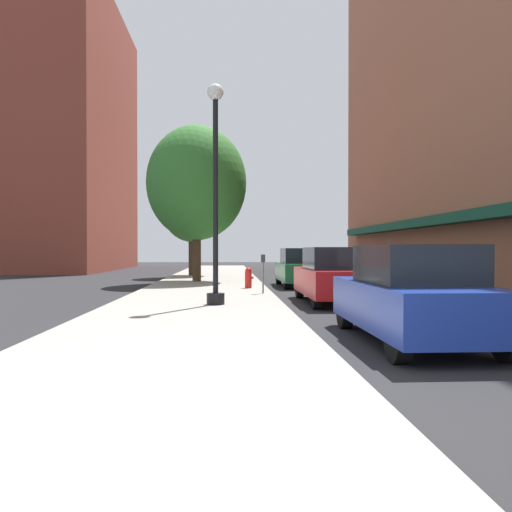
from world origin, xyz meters
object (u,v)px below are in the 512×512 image
lamppost (216,189)px  car_blue (412,295)px  tree_near (192,207)px  tree_mid (197,183)px  car_green (300,268)px  fire_hydrant (248,278)px  parking_meter_near (263,269)px  car_red (333,276)px

lamppost → car_blue: (3.46, -5.18, -2.39)m
lamppost → tree_near: (-1.75, 16.00, 0.91)m
tree_mid → car_green: tree_mid is taller
fire_hydrant → parking_meter_near: bearing=-80.8°
parking_meter_near → tree_near: tree_near is taller
lamppost → car_red: lamppost is taller
tree_near → car_red: size_ratio=1.42×
fire_hydrant → car_green: car_green is taller
tree_mid → fire_hydrant: bearing=-63.0°
fire_hydrant → tree_mid: size_ratio=0.11×
parking_meter_near → car_green: 5.15m
parking_meter_near → tree_mid: (-2.64, 6.85, 3.76)m
tree_near → car_red: tree_near is taller
lamppost → tree_near: bearing=96.2°
lamppost → car_red: bearing=20.4°
tree_mid → car_green: (4.59, -2.08, -3.90)m
car_red → car_blue: bearing=-91.2°
lamppost → car_blue: bearing=-56.2°
tree_mid → car_blue: tree_mid is taller
parking_meter_near → tree_mid: tree_mid is taller
tree_near → tree_mid: 5.80m
tree_near → tree_mid: bearing=-83.8°
parking_meter_near → car_blue: size_ratio=0.30×
car_blue → lamppost: bearing=122.2°
lamppost → parking_meter_near: lamppost is taller
car_red → car_green: same height
car_blue → car_red: size_ratio=1.00×
lamppost → parking_meter_near: size_ratio=4.50×
car_blue → car_green: size_ratio=1.00×
tree_near → car_green: tree_near is taller
tree_near → car_green: size_ratio=1.42×
tree_near → car_blue: (5.21, -21.18, -3.30)m
tree_mid → parking_meter_near: bearing=-68.9°
tree_near → car_green: bearing=-56.3°
tree_near → car_blue: tree_near is taller
lamppost → car_green: bearing=67.1°
lamppost → car_blue: size_ratio=1.37×
parking_meter_near → car_red: (1.95, -2.13, -0.14)m
tree_near → parking_meter_near: bearing=-75.5°
tree_mid → car_red: bearing=-62.9°
tree_mid → car_blue: bearing=-73.4°
car_green → tree_near: bearing=126.0°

